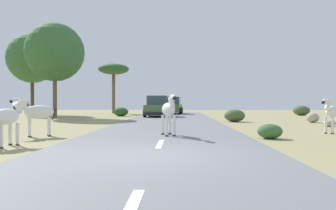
{
  "coord_description": "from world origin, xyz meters",
  "views": [
    {
      "loc": [
        0.8,
        -7.48,
        1.26
      ],
      "look_at": [
        0.09,
        13.68,
        1.07
      ],
      "focal_mm": 35.2,
      "sensor_mm": 36.0,
      "label": 1
    }
  ],
  "objects": [
    {
      "name": "zebra_1",
      "position": [
        -4.05,
        1.67,
        0.83
      ],
      "size": [
        0.59,
        1.46,
        1.39
      ],
      "rotation": [
        0.0,
        0.0,
        6.05
      ],
      "color": "silver",
      "rests_on": "ground_plane"
    },
    {
      "name": "zebra_2",
      "position": [
        6.92,
        5.9,
        0.85
      ],
      "size": [
        1.22,
        1.2,
        1.43
      ],
      "rotation": [
        0.0,
        0.0,
        2.34
      ],
      "color": "silver",
      "rests_on": "ground_plane"
    },
    {
      "name": "zebra_3",
      "position": [
        -4.38,
        4.32,
        0.88
      ],
      "size": [
        1.46,
        0.92,
        1.48
      ],
      "rotation": [
        0.0,
        0.0,
        2.03
      ],
      "color": "silver",
      "rests_on": "ground_plane"
    },
    {
      "name": "bush_1",
      "position": [
        12.32,
        23.83,
        0.46
      ],
      "size": [
        1.54,
        1.39,
        0.93
      ],
      "primitive_type": "ellipsoid",
      "color": "#425B2D",
      "rests_on": "ground_plane"
    },
    {
      "name": "rock_1",
      "position": [
        9.0,
        12.96,
        0.3
      ],
      "size": [
        0.76,
        0.72,
        0.6
      ],
      "primitive_type": "ellipsoid",
      "color": "#A89E8C",
      "rests_on": "ground_plane"
    },
    {
      "name": "car_0",
      "position": [
        -0.98,
        20.06,
        0.85
      ],
      "size": [
        2.16,
        4.41,
        1.74
      ],
      "rotation": [
        0.0,
        0.0,
        3.1
      ],
      "color": "#476B38",
      "rests_on": "road"
    },
    {
      "name": "bush_3",
      "position": [
        -4.38,
        21.66,
        0.39
      ],
      "size": [
        1.31,
        1.18,
        0.79
      ],
      "primitive_type": "ellipsoid",
      "color": "#2D5628",
      "rests_on": "ground_plane"
    },
    {
      "name": "zebra_0",
      "position": [
        0.44,
        4.34,
        0.97
      ],
      "size": [
        0.68,
        1.6,
        1.54
      ],
      "rotation": [
        0.0,
        0.0,
        3.39
      ],
      "color": "silver",
      "rests_on": "road"
    },
    {
      "name": "tree_4",
      "position": [
        -9.35,
        19.08,
        5.33
      ],
      "size": [
        4.76,
        4.76,
        7.72
      ],
      "color": "brown",
      "rests_on": "ground_plane"
    },
    {
      "name": "rock_4",
      "position": [
        8.52,
        9.63,
        0.18
      ],
      "size": [
        0.61,
        0.6,
        0.36
      ],
      "primitive_type": "ellipsoid",
      "color": "#A89E8C",
      "rests_on": "ground_plane"
    },
    {
      "name": "car_1",
      "position": [
        0.08,
        26.45,
        0.85
      ],
      "size": [
        2.27,
        4.46,
        1.74
      ],
      "rotation": [
        0.0,
        0.0,
        -0.08
      ],
      "color": "#476B38",
      "rests_on": "road"
    },
    {
      "name": "lane_markings",
      "position": [
        0.26,
        -1.0,
        0.05
      ],
      "size": [
        0.16,
        56.0,
        0.01
      ],
      "color": "silver",
      "rests_on": "road"
    },
    {
      "name": "road",
      "position": [
        0.26,
        0.0,
        0.03
      ],
      "size": [
        6.0,
        64.0,
        0.05
      ],
      "primitive_type": "cube",
      "color": "slate",
      "rests_on": "ground_plane"
    },
    {
      "name": "tree_2",
      "position": [
        -6.51,
        29.05,
        4.84
      ],
      "size": [
        3.42,
        3.42,
        5.55
      ],
      "color": "brown",
      "rests_on": "ground_plane"
    },
    {
      "name": "bush_2",
      "position": [
        3.92,
        3.91,
        0.25
      ],
      "size": [
        0.85,
        0.76,
        0.51
      ],
      "primitive_type": "ellipsoid",
      "color": "#386633",
      "rests_on": "ground_plane"
    },
    {
      "name": "tree_3",
      "position": [
        -13.85,
        24.88,
        5.61
      ],
      "size": [
        4.91,
        4.91,
        8.08
      ],
      "color": "#4C3823",
      "rests_on": "ground_plane"
    },
    {
      "name": "bush_0",
      "position": [
        4.34,
        13.59,
        0.39
      ],
      "size": [
        1.32,
        1.18,
        0.79
      ],
      "primitive_type": "ellipsoid",
      "color": "#425B2D",
      "rests_on": "ground_plane"
    },
    {
      "name": "ground_plane",
      "position": [
        0.0,
        0.0,
        0.0
      ],
      "size": [
        90.0,
        90.0,
        0.0
      ],
      "primitive_type": "plane",
      "color": "#998E60"
    }
  ]
}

